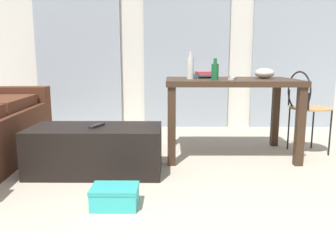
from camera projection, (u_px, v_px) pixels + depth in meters
ground_plane at (197, 176)px, 2.60m from camera, size 7.91×7.91×0.00m
wall_back at (186, 34)px, 4.40m from camera, size 5.69×0.10×2.52m
curtains at (186, 42)px, 4.34m from camera, size 4.05×0.03×2.30m
coffee_table at (96, 149)px, 2.68m from camera, size 1.07×0.51×0.38m
craft_table at (230, 90)px, 3.10m from camera, size 1.21×0.77×0.74m
wire_chair at (305, 102)px, 3.18m from camera, size 0.39×0.41×0.81m
bottle_near at (190, 67)px, 3.03m from camera, size 0.06×0.06×0.26m
bottle_far at (215, 71)px, 2.95m from camera, size 0.07×0.07×0.19m
bowl at (265, 73)px, 3.13m from camera, size 0.18×0.18×0.10m
book_stack at (205, 75)px, 3.27m from camera, size 0.25×0.30×0.06m
tv_remote_on_table at (233, 78)px, 2.97m from camera, size 0.10×0.17×0.02m
tv_remote_primary at (97, 126)px, 2.64m from camera, size 0.11×0.17×0.02m
shoebox at (115, 196)px, 2.05m from camera, size 0.29×0.21×0.13m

